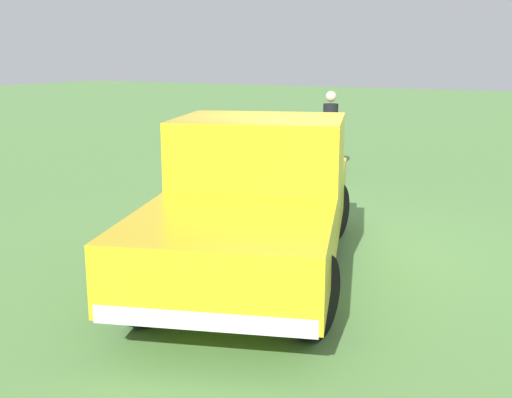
{
  "coord_description": "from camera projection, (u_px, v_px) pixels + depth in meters",
  "views": [
    {
      "loc": [
        -7.25,
        -3.03,
        2.54
      ],
      "look_at": [
        -0.99,
        0.34,
        0.9
      ],
      "focal_mm": 44.38,
      "sensor_mm": 36.0,
      "label": 1
    }
  ],
  "objects": [
    {
      "name": "person_bystander",
      "position": [
        330.0,
        127.0,
        13.6
      ],
      "size": [
        0.42,
        0.42,
        1.76
      ],
      "rotation": [
        0.0,
        0.0,
        1.97
      ],
      "color": "#7A6B51",
      "rests_on": "ground_plane"
    },
    {
      "name": "ground_plane",
      "position": [
        315.0,
        254.0,
        8.19
      ],
      "size": [
        80.0,
        80.0,
        0.0
      ],
      "primitive_type": "plane",
      "color": "#5B8C47"
    },
    {
      "name": "pickup_truck",
      "position": [
        258.0,
        193.0,
        7.41
      ],
      "size": [
        5.35,
        3.4,
        1.81
      ],
      "rotation": [
        0.0,
        0.0,
        3.46
      ],
      "color": "black",
      "rests_on": "ground_plane"
    }
  ]
}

